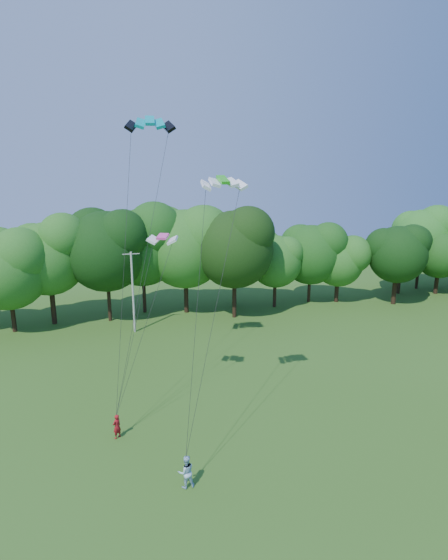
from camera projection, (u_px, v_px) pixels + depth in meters
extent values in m
cylinder|color=#ACADA4|center=(133.00, 293.00, 43.35)|extent=(0.21, 0.21, 8.24)
cube|color=#ACADA4|center=(131.00, 254.00, 42.43)|extent=(1.65, 0.14, 0.08)
imported|color=maroon|center=(117.00, 426.00, 26.31)|extent=(0.67, 0.65, 1.54)
imported|color=#A7CDE8|center=(186.00, 472.00, 22.13)|extent=(0.93, 0.77, 1.75)
cube|color=#059CA6|center=(150.00, 121.00, 29.24)|extent=(3.17, 1.46, 0.79)
cube|color=green|center=(223.00, 180.00, 24.22)|extent=(2.59, 1.36, 0.51)
cube|color=#F544A3|center=(163.00, 236.00, 27.34)|extent=(2.08, 1.51, 0.33)
cylinder|color=black|center=(234.00, 297.00, 48.37)|extent=(0.42, 0.42, 4.63)
ellipsoid|color=black|center=(235.00, 243.00, 46.93)|extent=(9.27, 9.27, 10.11)
cylinder|color=#342315|center=(418.00, 274.00, 60.67)|extent=(0.47, 0.47, 4.25)
ellipsoid|color=#25631E|center=(422.00, 234.00, 59.35)|extent=(8.49, 8.49, 9.26)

